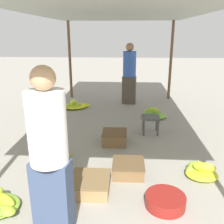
# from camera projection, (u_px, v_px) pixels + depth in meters

# --- Properties ---
(canopy_post_back_left) EXTENTS (0.08, 0.08, 2.27)m
(canopy_post_back_left) POSITION_uv_depth(u_px,v_px,m) (70.00, 60.00, 7.51)
(canopy_post_back_left) COLOR brown
(canopy_post_back_left) RESTS_ON ground
(canopy_post_back_right) EXTENTS (0.08, 0.08, 2.27)m
(canopy_post_back_right) POSITION_uv_depth(u_px,v_px,m) (171.00, 61.00, 7.35)
(canopy_post_back_right) COLOR brown
(canopy_post_back_right) RESTS_ON ground
(canopy_tarp) EXTENTS (3.41, 6.54, 0.04)m
(canopy_tarp) POSITION_uv_depth(u_px,v_px,m) (115.00, 10.00, 4.16)
(canopy_tarp) COLOR #9EA399
(canopy_tarp) RESTS_ON canopy_post_front_left
(vendor_foreground) EXTENTS (0.40, 0.40, 1.67)m
(vendor_foreground) POSITION_uv_depth(u_px,v_px,m) (49.00, 153.00, 2.29)
(vendor_foreground) COLOR #384766
(vendor_foreground) RESTS_ON ground
(stool) EXTENTS (0.34, 0.34, 0.36)m
(stool) POSITION_uv_depth(u_px,v_px,m) (151.00, 119.00, 4.93)
(stool) COLOR #4C4C4C
(stool) RESTS_ON ground
(basin_black) EXTENTS (0.47, 0.47, 0.14)m
(basin_black) POSITION_uv_depth(u_px,v_px,m) (165.00, 201.00, 2.88)
(basin_black) COLOR maroon
(basin_black) RESTS_ON ground
(banana_pile_left_0) EXTENTS (0.71, 0.53, 0.25)m
(banana_pile_left_0) POSITION_uv_depth(u_px,v_px,m) (74.00, 105.00, 6.66)
(banana_pile_left_0) COLOR #C2D229
(banana_pile_left_0) RESTS_ON ground
(banana_pile_left_2) EXTENTS (0.53, 0.59, 0.31)m
(banana_pile_left_2) POSITION_uv_depth(u_px,v_px,m) (55.00, 154.00, 3.96)
(banana_pile_left_2) COLOR #C9D528
(banana_pile_left_2) RESTS_ON ground
(banana_pile_right_0) EXTENTS (0.47, 0.46, 0.23)m
(banana_pile_right_0) POSITION_uv_depth(u_px,v_px,m) (200.00, 170.00, 3.50)
(banana_pile_right_0) COLOR #90BE32
(banana_pile_right_0) RESTS_ON ground
(banana_pile_right_1) EXTENTS (0.59, 0.53, 0.25)m
(banana_pile_right_1) POSITION_uv_depth(u_px,v_px,m) (153.00, 114.00, 5.96)
(banana_pile_right_1) COLOR #75B337
(banana_pile_right_1) RESTS_ON ground
(crate_near) EXTENTS (0.44, 0.44, 0.23)m
(crate_near) POSITION_uv_depth(u_px,v_px,m) (115.00, 138.00, 4.51)
(crate_near) COLOR brown
(crate_near) RESTS_ON ground
(crate_mid) EXTENTS (0.49, 0.49, 0.19)m
(crate_mid) POSITION_uv_depth(u_px,v_px,m) (90.00, 184.00, 3.15)
(crate_mid) COLOR #9E7A4C
(crate_mid) RESTS_ON ground
(crate_far) EXTENTS (0.45, 0.45, 0.19)m
(crate_far) POSITION_uv_depth(u_px,v_px,m) (128.00, 168.00, 3.53)
(crate_far) COLOR brown
(crate_far) RESTS_ON ground
(shopper_walking_mid) EXTENTS (0.41, 0.41, 1.68)m
(shopper_walking_mid) POSITION_uv_depth(u_px,v_px,m) (129.00, 73.00, 6.89)
(shopper_walking_mid) COLOR #4C4238
(shopper_walking_mid) RESTS_ON ground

